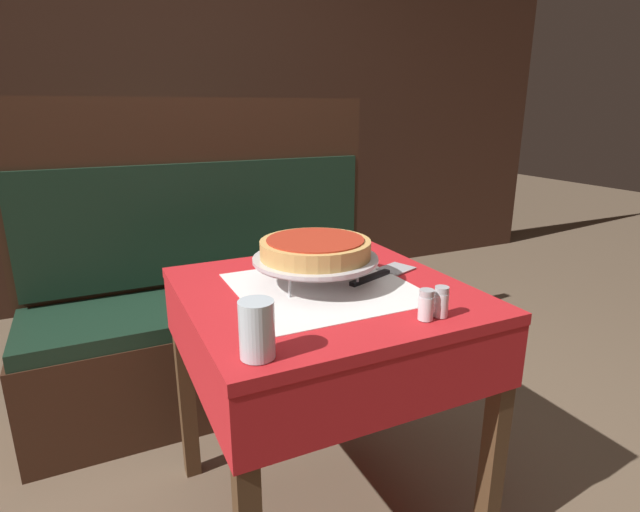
{
  "coord_description": "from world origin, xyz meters",
  "views": [
    {
      "loc": [
        -0.57,
        -1.17,
        1.23
      ],
      "look_at": [
        -0.01,
        0.0,
        0.84
      ],
      "focal_mm": 28.0,
      "sensor_mm": 36.0,
      "label": 1
    }
  ],
  "objects_px": {
    "booth_bench": "(218,317)",
    "salt_shaker": "(426,305)",
    "condiment_caddy": "(179,187)",
    "pepper_shaker": "(441,302)",
    "dining_table_front": "(324,327)",
    "pizza_server": "(382,273)",
    "water_glass_near": "(257,329)",
    "dining_table_rear": "(185,214)",
    "pizza_pan_stand": "(315,260)",
    "deep_dish_pizza": "(315,248)"
  },
  "relations": [
    {
      "from": "dining_table_front",
      "to": "dining_table_rear",
      "type": "distance_m",
      "value": 1.65
    },
    {
      "from": "booth_bench",
      "to": "salt_shaker",
      "type": "xyz_separation_m",
      "value": [
        0.24,
        -1.12,
        0.43
      ]
    },
    {
      "from": "booth_bench",
      "to": "condiment_caddy",
      "type": "bearing_deg",
      "value": 88.22
    },
    {
      "from": "dining_table_front",
      "to": "dining_table_rear",
      "type": "bearing_deg",
      "value": 92.53
    },
    {
      "from": "booth_bench",
      "to": "pizza_server",
      "type": "bearing_deg",
      "value": -68.1
    },
    {
      "from": "deep_dish_pizza",
      "to": "condiment_caddy",
      "type": "relative_size",
      "value": 1.82
    },
    {
      "from": "water_glass_near",
      "to": "pepper_shaker",
      "type": "height_order",
      "value": "water_glass_near"
    },
    {
      "from": "dining_table_rear",
      "to": "pizza_pan_stand",
      "type": "height_order",
      "value": "pizza_pan_stand"
    },
    {
      "from": "pizza_server",
      "to": "condiment_caddy",
      "type": "bearing_deg",
      "value": 100.08
    },
    {
      "from": "dining_table_front",
      "to": "salt_shaker",
      "type": "bearing_deg",
      "value": -68.05
    },
    {
      "from": "water_glass_near",
      "to": "condiment_caddy",
      "type": "height_order",
      "value": "condiment_caddy"
    },
    {
      "from": "salt_shaker",
      "to": "deep_dish_pizza",
      "type": "bearing_deg",
      "value": 111.9
    },
    {
      "from": "dining_table_rear",
      "to": "salt_shaker",
      "type": "bearing_deg",
      "value": -84.33
    },
    {
      "from": "deep_dish_pizza",
      "to": "condiment_caddy",
      "type": "height_order",
      "value": "condiment_caddy"
    },
    {
      "from": "deep_dish_pizza",
      "to": "pepper_shaker",
      "type": "distance_m",
      "value": 0.38
    },
    {
      "from": "water_glass_near",
      "to": "pepper_shaker",
      "type": "relative_size",
      "value": 1.61
    },
    {
      "from": "dining_table_rear",
      "to": "booth_bench",
      "type": "height_order",
      "value": "booth_bench"
    },
    {
      "from": "dining_table_rear",
      "to": "pizza_pan_stand",
      "type": "xyz_separation_m",
      "value": [
        0.06,
        -1.62,
        0.17
      ]
    },
    {
      "from": "pepper_shaker",
      "to": "condiment_caddy",
      "type": "height_order",
      "value": "condiment_caddy"
    },
    {
      "from": "booth_bench",
      "to": "salt_shaker",
      "type": "distance_m",
      "value": 1.22
    },
    {
      "from": "dining_table_rear",
      "to": "water_glass_near",
      "type": "relative_size",
      "value": 6.35
    },
    {
      "from": "booth_bench",
      "to": "salt_shaker",
      "type": "relative_size",
      "value": 20.81
    },
    {
      "from": "water_glass_near",
      "to": "condiment_caddy",
      "type": "xyz_separation_m",
      "value": [
        0.21,
        1.97,
        -0.01
      ]
    },
    {
      "from": "dining_table_front",
      "to": "dining_table_rear",
      "type": "height_order",
      "value": "dining_table_rear"
    },
    {
      "from": "pepper_shaker",
      "to": "dining_table_front",
      "type": "bearing_deg",
      "value": 118.78
    },
    {
      "from": "salt_shaker",
      "to": "booth_bench",
      "type": "bearing_deg",
      "value": 101.9
    },
    {
      "from": "pizza_pan_stand",
      "to": "salt_shaker",
      "type": "relative_size",
      "value": 4.73
    },
    {
      "from": "pizza_pan_stand",
      "to": "deep_dish_pizza",
      "type": "height_order",
      "value": "deep_dish_pizza"
    },
    {
      "from": "dining_table_front",
      "to": "deep_dish_pizza",
      "type": "xyz_separation_m",
      "value": [
        -0.01,
        0.03,
        0.23
      ]
    },
    {
      "from": "booth_bench",
      "to": "pepper_shaker",
      "type": "bearing_deg",
      "value": -75.97
    },
    {
      "from": "salt_shaker",
      "to": "condiment_caddy",
      "type": "distance_m",
      "value": 1.98
    },
    {
      "from": "pizza_pan_stand",
      "to": "pizza_server",
      "type": "height_order",
      "value": "pizza_pan_stand"
    },
    {
      "from": "pizza_pan_stand",
      "to": "pizza_server",
      "type": "xyz_separation_m",
      "value": [
        0.22,
        -0.01,
        -0.07
      ]
    },
    {
      "from": "dining_table_front",
      "to": "booth_bench",
      "type": "bearing_deg",
      "value": 98.0
    },
    {
      "from": "dining_table_rear",
      "to": "pizza_server",
      "type": "xyz_separation_m",
      "value": [
        0.28,
        -1.62,
        0.1
      ]
    },
    {
      "from": "water_glass_near",
      "to": "salt_shaker",
      "type": "height_order",
      "value": "water_glass_near"
    },
    {
      "from": "pizza_server",
      "to": "pepper_shaker",
      "type": "xyz_separation_m",
      "value": [
        -0.04,
        -0.32,
        0.03
      ]
    },
    {
      "from": "dining_table_rear",
      "to": "dining_table_front",
      "type": "bearing_deg",
      "value": -87.47
    },
    {
      "from": "dining_table_front",
      "to": "salt_shaker",
      "type": "xyz_separation_m",
      "value": [
        0.12,
        -0.3,
        0.16
      ]
    },
    {
      "from": "pizza_pan_stand",
      "to": "water_glass_near",
      "type": "bearing_deg",
      "value": -130.16
    },
    {
      "from": "pepper_shaker",
      "to": "booth_bench",
      "type": "bearing_deg",
      "value": 104.03
    },
    {
      "from": "pizza_pan_stand",
      "to": "booth_bench",
      "type": "bearing_deg",
      "value": 97.45
    },
    {
      "from": "dining_table_front",
      "to": "pizza_server",
      "type": "xyz_separation_m",
      "value": [
        0.2,
        0.02,
        0.12
      ]
    },
    {
      "from": "dining_table_front",
      "to": "pizza_pan_stand",
      "type": "relative_size",
      "value": 2.17
    },
    {
      "from": "dining_table_rear",
      "to": "pepper_shaker",
      "type": "relative_size",
      "value": 10.19
    },
    {
      "from": "dining_table_front",
      "to": "pepper_shaker",
      "type": "relative_size",
      "value": 10.2
    },
    {
      "from": "salt_shaker",
      "to": "condiment_caddy",
      "type": "bearing_deg",
      "value": 96.06
    },
    {
      "from": "water_glass_near",
      "to": "pizza_pan_stand",
      "type": "bearing_deg",
      "value": 49.84
    },
    {
      "from": "dining_table_rear",
      "to": "deep_dish_pizza",
      "type": "height_order",
      "value": "deep_dish_pizza"
    },
    {
      "from": "pizza_server",
      "to": "water_glass_near",
      "type": "distance_m",
      "value": 0.6
    }
  ]
}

